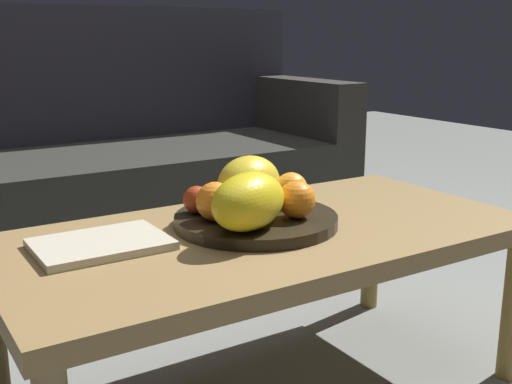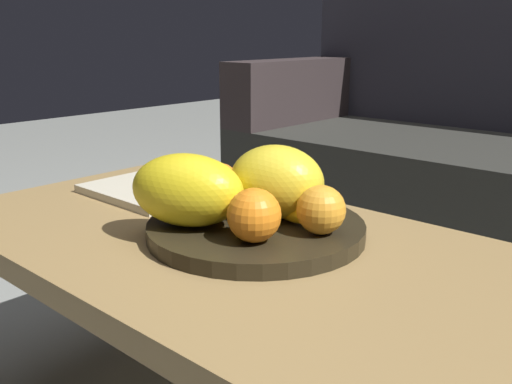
{
  "view_description": "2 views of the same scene",
  "coord_description": "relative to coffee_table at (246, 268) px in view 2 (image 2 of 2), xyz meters",
  "views": [
    {
      "loc": [
        -0.71,
        -1.07,
        0.79
      ],
      "look_at": [
        -0.01,
        0.03,
        0.47
      ],
      "focal_mm": 44.36,
      "sensor_mm": 36.0,
      "label": 1
    },
    {
      "loc": [
        0.58,
        -0.62,
        0.71
      ],
      "look_at": [
        -0.01,
        0.03,
        0.47
      ],
      "focal_mm": 40.15,
      "sensor_mm": 36.0,
      "label": 2
    }
  ],
  "objects": [
    {
      "name": "coffee_table",
      "position": [
        0.0,
        0.0,
        0.0
      ],
      "size": [
        1.13,
        0.56,
        0.39
      ],
      "color": "olive",
      "rests_on": "ground_plane"
    },
    {
      "name": "fruit_bowl",
      "position": [
        -0.01,
        0.03,
        0.06
      ],
      "size": [
        0.35,
        0.35,
        0.03
      ],
      "primitive_type": "cylinder",
      "color": "black",
      "rests_on": "coffee_table"
    },
    {
      "name": "melon_large_front",
      "position": [
        -0.08,
        -0.05,
        0.13
      ],
      "size": [
        0.22,
        0.18,
        0.11
      ],
      "primitive_type": "ellipsoid",
      "rotation": [
        0.0,
        0.0,
        0.38
      ],
      "color": "yellow",
      "rests_on": "fruit_bowl"
    },
    {
      "name": "melon_smaller_beside",
      "position": [
        -0.0,
        0.07,
        0.13
      ],
      "size": [
        0.19,
        0.17,
        0.12
      ],
      "primitive_type": "ellipsoid",
      "rotation": [
        0.0,
        0.0,
        0.33
      ],
      "color": "yellow",
      "rests_on": "fruit_bowl"
    },
    {
      "name": "orange_front",
      "position": [
        0.05,
        -0.03,
        0.11
      ],
      "size": [
        0.08,
        0.08,
        0.08
      ],
      "primitive_type": "sphere",
      "color": "orange",
      "rests_on": "fruit_bowl"
    },
    {
      "name": "orange_left",
      "position": [
        0.1,
        0.06,
        0.11
      ],
      "size": [
        0.08,
        0.08,
        0.08
      ],
      "primitive_type": "sphere",
      "color": "orange",
      "rests_on": "fruit_bowl"
    },
    {
      "name": "orange_back",
      "position": [
        -0.1,
        0.04,
        0.11
      ],
      "size": [
        0.08,
        0.08,
        0.08
      ],
      "primitive_type": "sphere",
      "color": "orange",
      "rests_on": "fruit_bowl"
    },
    {
      "name": "apple_front",
      "position": [
        -0.11,
        0.11,
        0.1
      ],
      "size": [
        0.06,
        0.06,
        0.06
      ],
      "primitive_type": "sphere",
      "color": "#AA3615",
      "rests_on": "fruit_bowl"
    },
    {
      "name": "banana_bunch",
      "position": [
        -0.0,
        0.07,
        0.1
      ],
      "size": [
        0.17,
        0.15,
        0.06
      ],
      "color": "yellow",
      "rests_on": "fruit_bowl"
    },
    {
      "name": "magazine",
      "position": [
        -0.34,
        0.07,
        0.05
      ],
      "size": [
        0.25,
        0.18,
        0.02
      ],
      "primitive_type": "cube",
      "rotation": [
        0.0,
        0.0,
        -0.0
      ],
      "color": "beige",
      "rests_on": "coffee_table"
    }
  ]
}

